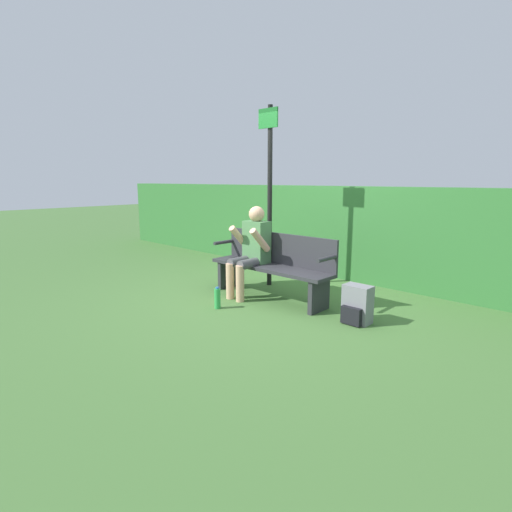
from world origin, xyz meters
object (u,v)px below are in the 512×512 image
at_px(park_bench, 272,264).
at_px(person_seated, 251,247).
at_px(backpack, 357,305).
at_px(water_bottle, 217,298).
at_px(signpost, 270,187).

height_order(park_bench, person_seated, person_seated).
xyz_separation_m(park_bench, backpack, (1.33, -0.08, -0.26)).
bearing_deg(person_seated, water_bottle, -82.07).
bearing_deg(person_seated, backpack, 1.41).
relative_size(park_bench, water_bottle, 6.77).
bearing_deg(signpost, person_seated, -71.14).
relative_size(person_seated, water_bottle, 4.47).
bearing_deg(backpack, park_bench, 176.41).
bearing_deg(park_bench, backpack, -3.59).
xyz_separation_m(water_bottle, signpost, (-0.30, 1.29, 1.34)).
relative_size(backpack, signpost, 0.16).
bearing_deg(person_seated, signpost, 108.86).
xyz_separation_m(backpack, signpost, (-1.80, 0.54, 1.27)).
bearing_deg(backpack, water_bottle, -153.62).
relative_size(park_bench, person_seated, 1.51).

